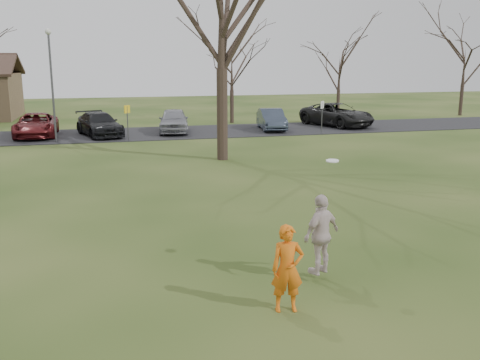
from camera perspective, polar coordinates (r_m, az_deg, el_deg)
The scene contains 14 objects.
ground at distance 11.13m, azimuth 5.30°, elevation -11.99°, with size 120.00×120.00×0.00m, color #1E380F.
parking_strip at distance 34.98m, azimuth -8.71°, elevation 4.94°, with size 62.00×6.50×0.04m, color black.
player_defender at distance 10.16m, azimuth 5.05°, elevation -9.33°, with size 0.61×0.40×1.67m, color orange.
car_2 at distance 35.02m, azimuth -20.79°, elevation 5.47°, with size 2.35×5.09×1.41m, color #5D1618.
car_3 at distance 34.28m, azimuth -14.67°, elevation 5.73°, with size 1.97×4.85×1.41m, color black.
car_4 at distance 34.97m, azimuth -7.04°, elevation 6.28°, with size 1.80×4.48×1.53m, color gray.
car_5 at distance 36.08m, azimuth 3.35°, elevation 6.43°, with size 1.46×4.20×1.38m, color #323C4B.
car_6 at distance 38.79m, azimuth 10.23°, elevation 6.84°, with size 2.63×5.71×1.59m, color black.
catching_play at distance 11.55m, azimuth 8.61°, elevation -5.68°, with size 1.10×0.84×2.43m.
lamp_post at distance 32.10m, azimuth -19.37°, elevation 10.78°, with size 0.34×0.34×6.27m.
sign_yellow at distance 31.69m, azimuth -11.84°, elevation 6.63°, with size 0.35×0.35×2.08m.
sign_white at distance 34.42m, azimuth 8.68°, elevation 7.21°, with size 0.35×0.35×2.08m.
big_tree at distance 25.22m, azimuth -1.98°, elevation 18.04°, with size 9.00×9.00×14.00m, color #352821, non-canonical shape.
small_tree_row at distance 40.34m, azimuth -3.35°, elevation 11.59°, with size 55.00×5.90×8.50m.
Camera 1 is at (-3.51, -9.50, 4.63)m, focal length 40.30 mm.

